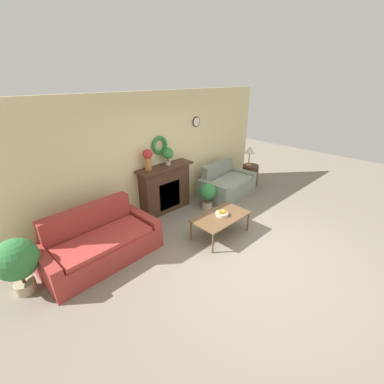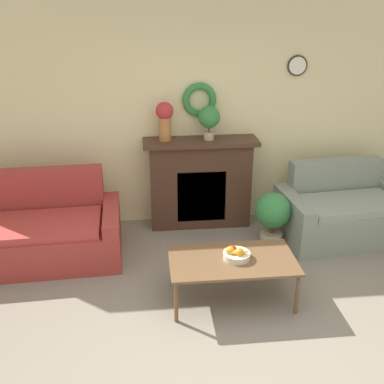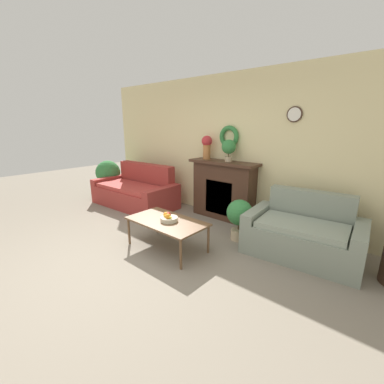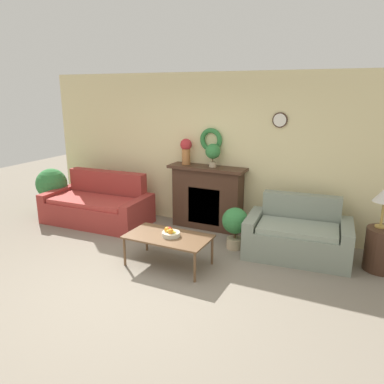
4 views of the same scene
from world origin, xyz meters
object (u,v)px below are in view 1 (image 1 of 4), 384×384
Objects in this scene: side_table_by_loveseat at (250,175)px; potted_plant_floor_by_loveseat at (208,194)px; couch_left at (100,243)px; table_lamp at (250,150)px; fireplace at (165,188)px; vase_on_mantel_left at (148,158)px; potted_plant_on_mantel at (168,154)px; coffee_table at (221,218)px; loveseat_right at (226,185)px; potted_plant_floor_by_couch at (17,261)px; fruit_bowl at (222,213)px.

potted_plant_floor_by_loveseat is at bearing -174.74° from side_table_by_loveseat.
table_lamp is (4.71, 0.19, 0.74)m from couch_left.
fireplace is at bearing 14.47° from couch_left.
potted_plant_floor_by_loveseat is (1.18, -0.66, -0.98)m from vase_on_mantel_left.
couch_left is at bearing -158.18° from vase_on_mantel_left.
vase_on_mantel_left reaches higher than potted_plant_floor_by_loveseat.
potted_plant_on_mantel reaches higher than fireplace.
couch_left is 3.02× the size of potted_plant_floor_by_loveseat.
potted_plant_floor_by_loveseat is (-2.00, -0.24, -0.64)m from table_lamp.
coffee_table is 1.96m from vase_on_mantel_left.
loveseat_right is 0.95m from potted_plant_floor_by_loveseat.
loveseat_right is 2.38× the size of potted_plant_floor_by_loveseat.
potted_plant_on_mantel is at bearing 170.65° from side_table_by_loveseat.
coffee_table is at bearing -71.78° from vase_on_mantel_left.
vase_on_mantel_left is (-0.42, 0.01, 0.82)m from fireplace.
potted_plant_floor_by_couch is (-1.19, 0.04, 0.26)m from couch_left.
potted_plant_floor_by_couch is (-5.96, -0.10, 0.26)m from side_table_by_loveseat.
couch_left reaches higher than side_table_by_loveseat.
couch_left is 3.55× the size of table_lamp.
fireplace is 2.29× the size of side_table_by_loveseat.
potted_plant_floor_by_loveseat is (0.66, -0.64, -0.97)m from potted_plant_on_mantel.
vase_on_mantel_left is (-0.56, 1.61, 0.90)m from fruit_bowl.
potted_plant_floor_by_couch reaches higher than side_table_by_loveseat.
potted_plant_floor_by_loveseat is (-0.93, -0.17, 0.10)m from loveseat_right.
side_table_by_loveseat is at bearing -4.39° from loveseat_right.
couch_left is 4.39× the size of vase_on_mantel_left.
loveseat_right is at bearing 0.98° from potted_plant_floor_by_couch.
coffee_table is 1.96× the size of side_table_by_loveseat.
vase_on_mantel_left reaches higher than potted_plant_floor_by_couch.
couch_left is 1.22m from potted_plant_floor_by_couch.
side_table_by_loveseat is (2.81, -0.46, -0.27)m from fireplace.
potted_plant_floor_by_loveseat is (3.90, -0.09, -0.16)m from potted_plant_floor_by_couch.
fruit_bowl is 2.92m from table_lamp.
coffee_table is (2.06, -1.00, 0.10)m from couch_left.
potted_plant_floor_by_loveseat is at bearing -3.74° from couch_left.
couch_left reaches higher than potted_plant_floor_by_couch.
vase_on_mantel_left is 2.90m from potted_plant_floor_by_couch.
coffee_table is at bearing -17.82° from potted_plant_floor_by_couch.
table_lamp reaches higher than potted_plant_floor_by_loveseat.
vase_on_mantel_left is (-3.18, 0.42, 0.35)m from table_lamp.
fireplace is 5.39× the size of fruit_bowl.
fireplace is 1.61m from fruit_bowl.
loveseat_right reaches higher than fruit_bowl.
side_table_by_loveseat reaches higher than fruit_bowl.
coffee_table is 1.30× the size of potted_plant_floor_by_couch.
couch_left is at bearing 176.67° from loveseat_right.
fruit_bowl is 2.91m from side_table_by_loveseat.
fruit_bowl is 0.28× the size of potted_plant_floor_by_couch.
table_lamp is at bearing -7.55° from vase_on_mantel_left.
table_lamp is at bearing 24.43° from fruit_bowl.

